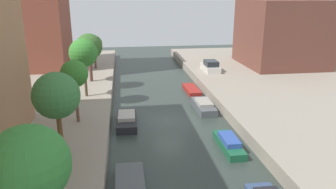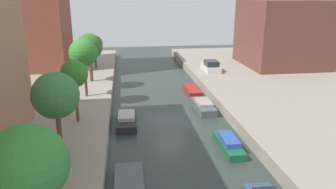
{
  "view_description": "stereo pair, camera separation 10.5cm",
  "coord_description": "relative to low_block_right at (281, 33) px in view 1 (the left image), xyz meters",
  "views": [
    {
      "loc": [
        -3.73,
        -25.7,
        10.51
      ],
      "look_at": [
        0.4,
        3.41,
        1.35
      ],
      "focal_mm": 34.49,
      "sensor_mm": 36.0,
      "label": 1
    },
    {
      "loc": [
        -3.63,
        -25.71,
        10.51
      ],
      "look_at": [
        0.4,
        3.41,
        1.35
      ],
      "focal_mm": 34.49,
      "sensor_mm": 36.0,
      "label": 2
    }
  ],
  "objects": [
    {
      "name": "ground_plane",
      "position": [
        -18.0,
        -16.39,
        -5.4
      ],
      "size": [
        84.0,
        84.0,
        0.0
      ],
      "primitive_type": "plane",
      "color": "#2D3833"
    },
    {
      "name": "quay_right",
      "position": [
        -3.0,
        -16.39,
        -4.9
      ],
      "size": [
        20.0,
        64.0,
        1.0
      ],
      "primitive_type": "cube",
      "color": "gray",
      "rests_on": "ground_plane"
    },
    {
      "name": "low_block_right",
      "position": [
        0.0,
        0.0,
        0.0
      ],
      "size": [
        10.0,
        10.68,
        8.8
      ],
      "primitive_type": "cube",
      "color": "brown",
      "rests_on": "quay_right"
    },
    {
      "name": "street_tree_0",
      "position": [
        -25.38,
        -30.75,
        -1.01
      ],
      "size": [
        3.15,
        3.15,
        4.97
      ],
      "color": "brown",
      "rests_on": "quay_left"
    },
    {
      "name": "street_tree_1",
      "position": [
        -25.38,
        -24.77,
        -0.16
      ],
      "size": [
        2.58,
        2.58,
        5.56
      ],
      "color": "brown",
      "rests_on": "quay_left"
    },
    {
      "name": "street_tree_2",
      "position": [
        -25.38,
        -17.85,
        -0.62
      ],
      "size": [
        2.08,
        2.08,
        4.86
      ],
      "color": "brown",
      "rests_on": "quay_left"
    },
    {
      "name": "street_tree_3",
      "position": [
        -25.38,
        -11.23,
        -0.18
      ],
      "size": [
        2.69,
        2.69,
        5.59
      ],
      "color": "brown",
      "rests_on": "quay_left"
    },
    {
      "name": "street_tree_4",
      "position": [
        -25.38,
        -5.52,
        -0.48
      ],
      "size": [
        2.91,
        2.91,
        5.42
      ],
      "color": "brown",
      "rests_on": "quay_left"
    },
    {
      "name": "street_tree_5",
      "position": [
        -25.38,
        1.33,
        -1.12
      ],
      "size": [
        2.1,
        2.1,
        4.37
      ],
      "color": "brown",
      "rests_on": "quay_left"
    },
    {
      "name": "parked_car",
      "position": [
        -10.55,
        -2.48,
        -3.81
      ],
      "size": [
        1.74,
        4.02,
        1.41
      ],
      "color": "beige",
      "rests_on": "quay_right"
    },
    {
      "name": "moored_boat_left_1",
      "position": [
        -21.62,
        -26.23,
        -5.12
      ],
      "size": [
        1.64,
        4.15,
        0.56
      ],
      "color": "#4C5156",
      "rests_on": "ground_plane"
    },
    {
      "name": "moored_boat_left_2",
      "position": [
        -21.62,
        -16.69,
        -5.0
      ],
      "size": [
        1.77,
        4.15,
        0.92
      ],
      "color": "#232328",
      "rests_on": "ground_plane"
    },
    {
      "name": "moored_boat_right_2",
      "position": [
        -14.51,
        -22.06,
        -5.03
      ],
      "size": [
        1.21,
        4.2,
        0.89
      ],
      "color": "#195638",
      "rests_on": "ground_plane"
    },
    {
      "name": "moored_boat_right_3",
      "position": [
        -14.34,
        -14.02,
        -5.0
      ],
      "size": [
        1.6,
        4.38,
        0.91
      ],
      "color": "#4C5156",
      "rests_on": "ground_plane"
    },
    {
      "name": "moored_boat_right_4",
      "position": [
        -14.18,
        -7.91,
        -5.18
      ],
      "size": [
        1.45,
        4.17,
        0.44
      ],
      "color": "maroon",
      "rests_on": "ground_plane"
    }
  ]
}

